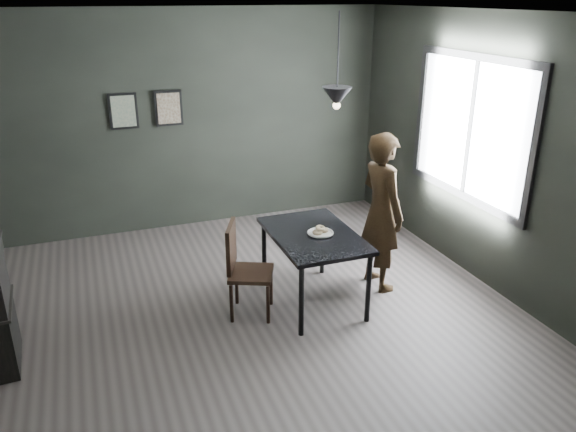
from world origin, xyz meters
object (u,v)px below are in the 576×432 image
object	(u,v)px
woman	(381,212)
wood_chair	(242,264)
pendant_lamp	(337,97)
cafe_table	(314,241)
white_plate	(320,233)

from	to	relation	value
woman	wood_chair	world-z (taller)	woman
woman	pendant_lamp	world-z (taller)	pendant_lamp
cafe_table	white_plate	world-z (taller)	white_plate
wood_chair	cafe_table	bearing A→B (deg)	21.94
white_plate	woman	size ratio (longest dim) A/B	0.14
wood_chair	pendant_lamp	xyz separation A→B (m)	(0.98, 0.08, 1.52)
cafe_table	white_plate	bearing A→B (deg)	-32.74
woman	white_plate	bearing A→B (deg)	93.84
cafe_table	pendant_lamp	world-z (taller)	pendant_lamp
woman	pendant_lamp	bearing A→B (deg)	82.74
cafe_table	pendant_lamp	xyz separation A→B (m)	(0.25, 0.10, 1.38)
woman	wood_chair	xyz separation A→B (m)	(-1.52, -0.06, -0.31)
white_plate	wood_chair	distance (m)	0.82
cafe_table	wood_chair	xyz separation A→B (m)	(-0.73, 0.02, -0.14)
white_plate	pendant_lamp	bearing A→B (deg)	35.03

